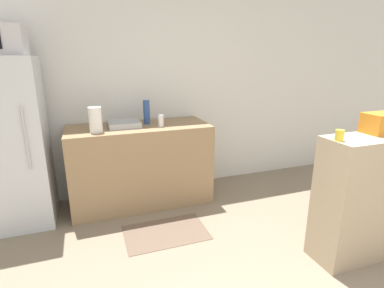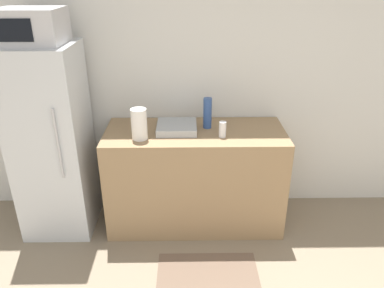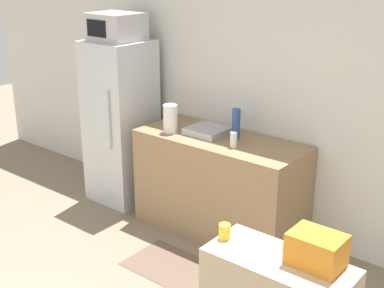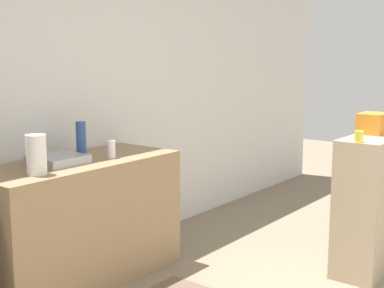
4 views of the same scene
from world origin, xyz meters
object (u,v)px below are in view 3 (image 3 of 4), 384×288
at_px(microwave, 116,27).
at_px(bottle_tall, 236,124).
at_px(bottle_short, 234,140).
at_px(jar, 225,231).
at_px(basket, 316,250).
at_px(refrigerator, 121,122).
at_px(paper_towel_roll, 170,118).

height_order(microwave, bottle_tall, microwave).
bearing_deg(microwave, bottle_short, -3.11).
bearing_deg(jar, microwave, 147.00).
relative_size(microwave, basket, 1.82).
relative_size(refrigerator, bottle_short, 12.54).
distance_m(jar, paper_towel_roll, 2.18).
xyz_separation_m(microwave, paper_towel_roll, (0.76, -0.11, -0.74)).
xyz_separation_m(bottle_tall, jar, (1.08, -1.67, 0.05)).
bearing_deg(bottle_tall, jar, -57.22).
bearing_deg(jar, bottle_short, 123.14).
distance_m(microwave, bottle_short, 1.64).
relative_size(refrigerator, microwave, 3.60).
bearing_deg(bottle_short, bottle_tall, 119.95).
bearing_deg(refrigerator, bottle_short, -3.16).
bearing_deg(bottle_short, microwave, 176.89).
bearing_deg(jar, refrigerator, 146.98).
relative_size(bottle_short, basket, 0.52).
distance_m(refrigerator, jar, 2.87).
distance_m(refrigerator, bottle_short, 1.44).
bearing_deg(microwave, paper_towel_roll, -7.91).
xyz_separation_m(bottle_short, jar, (0.96, -1.48, 0.12)).
xyz_separation_m(bottle_tall, paper_towel_roll, (-0.56, -0.22, -0.01)).
xyz_separation_m(bottle_tall, bottle_short, (0.11, -0.20, -0.07)).
relative_size(bottle_tall, jar, 3.29).
height_order(refrigerator, microwave, microwave).
relative_size(microwave, bottle_short, 3.48).
bearing_deg(paper_towel_roll, bottle_short, 2.37).
xyz_separation_m(microwave, jar, (2.39, -1.55, -0.69)).
relative_size(bottle_tall, basket, 1.06).
bearing_deg(refrigerator, basket, -27.40).
distance_m(bottle_tall, bottle_short, 0.24).
bearing_deg(paper_towel_roll, refrigerator, 172.00).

